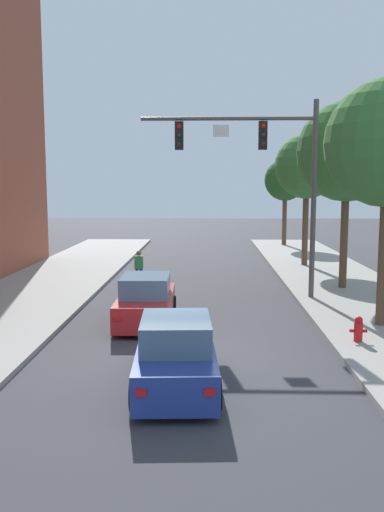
{
  "coord_description": "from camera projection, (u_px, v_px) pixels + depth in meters",
  "views": [
    {
      "loc": [
        0.57,
        -13.5,
        4.5
      ],
      "look_at": [
        0.02,
        5.61,
        2.0
      ],
      "focal_mm": 38.51,
      "sensor_mm": 36.0,
      "label": 1
    }
  ],
  "objects": [
    {
      "name": "pedestrian_crossing_road",
      "position": [
        139.0,
        267.0,
        23.93
      ],
      "size": [
        0.36,
        0.22,
        1.64
      ],
      "color": "#232847",
      "rests_on": "ground"
    },
    {
      "name": "street_tree_second",
      "position": [
        347.0,
        152.0,
        22.61
      ],
      "size": [
        4.14,
        4.14,
        7.77
      ],
      "color": "brown",
      "rests_on": "sidewalk_right"
    },
    {
      "name": "traffic_signal_mast",
      "position": [
        265.0,
        162.0,
        20.75
      ],
      "size": [
        6.67,
        0.38,
        7.5
      ],
      "color": "#514C47",
      "rests_on": "sidewalk_right"
    },
    {
      "name": "fire_hydrant",
      "position": [
        358.0,
        329.0,
        15.25
      ],
      "size": [
        0.48,
        0.24,
        0.72
      ],
      "color": "red",
      "rests_on": "sidewalk_right"
    },
    {
      "name": "street_tree_farthest",
      "position": [
        285.0,
        180.0,
        39.25
      ],
      "size": [
        2.98,
        2.98,
        6.16
      ],
      "color": "brown",
      "rests_on": "sidewalk_right"
    },
    {
      "name": "ground_plane",
      "position": [
        185.0,
        362.0,
        13.98
      ],
      "size": [
        120.0,
        120.0,
        0.0
      ],
      "primitive_type": "plane",
      "color": "#38383D"
    },
    {
      "name": "car_lead_red",
      "position": [
        146.0,
        302.0,
        17.8
      ],
      "size": [
        1.9,
        4.27,
        1.6
      ],
      "color": "#B21E1E",
      "rests_on": "ground"
    },
    {
      "name": "car_following_blue",
      "position": [
        176.0,
        355.0,
        12.19
      ],
      "size": [
        2.0,
        4.32,
        1.6
      ],
      "color": "navy",
      "rests_on": "ground"
    },
    {
      "name": "street_tree_third",
      "position": [
        307.0,
        167.0,
        29.27
      ],
      "size": [
        3.44,
        3.44,
        7.02
      ],
      "color": "brown",
      "rests_on": "sidewalk_right"
    }
  ]
}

